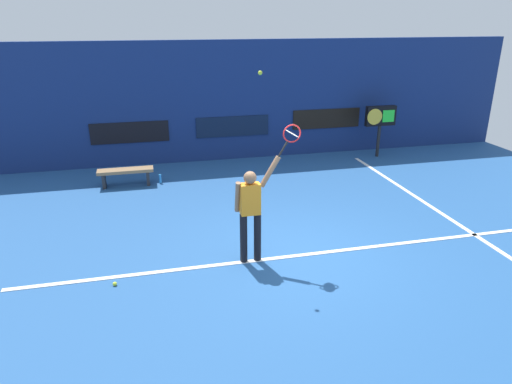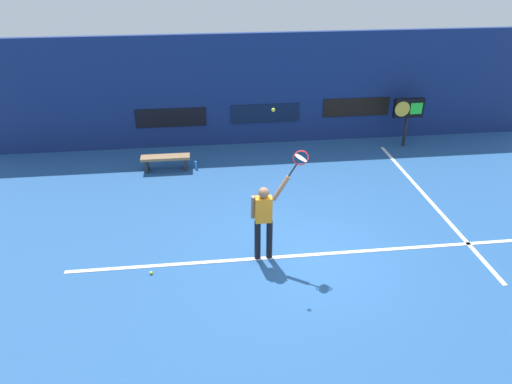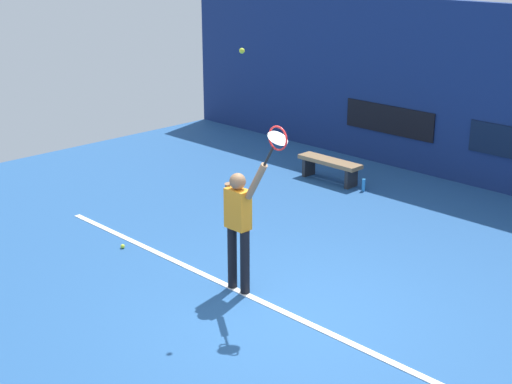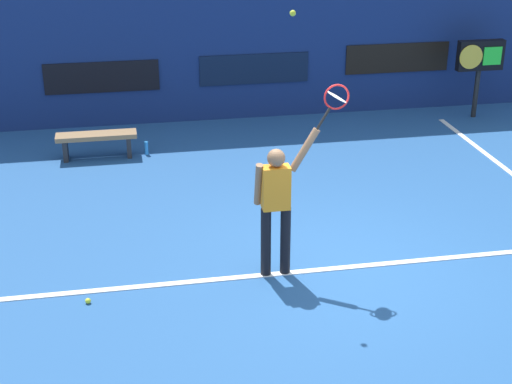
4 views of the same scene
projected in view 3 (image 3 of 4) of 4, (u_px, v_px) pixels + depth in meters
The scene contains 9 objects.
ground_plane at pixel (287, 312), 9.47m from camera, with size 18.00×18.00×0.00m, color #23518C.
sponsor_banner_portside at pixel (389, 120), 15.39m from camera, with size 2.20×0.03×0.60m, color black.
court_baseline at pixel (285, 313), 9.44m from camera, with size 10.00×0.10×0.01m, color white.
tennis_player at pixel (239, 222), 9.74m from camera, with size 0.78×0.31×1.93m.
tennis_racket at pixel (277, 140), 8.86m from camera, with size 0.45×0.27×0.61m.
tennis_ball at pixel (242, 51), 8.85m from camera, with size 0.07×0.07×0.07m, color #CCE033.
court_bench at pixel (330, 165), 14.54m from camera, with size 1.40×0.36×0.45m.
water_bottle at pixel (364, 185), 14.03m from camera, with size 0.07×0.07×0.24m, color #338CD8.
spare_ball at pixel (123, 246), 11.43m from camera, with size 0.07×0.07×0.07m, color #CCE033.
Camera 3 is at (5.72, -6.24, 4.55)m, focal length 51.28 mm.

